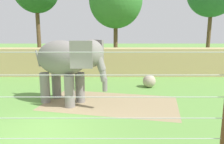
% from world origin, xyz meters
% --- Properties ---
extents(ground_plane, '(120.00, 120.00, 0.00)m').
position_xyz_m(ground_plane, '(0.00, 0.00, 0.00)').
color(ground_plane, '#609342').
extents(dirt_patch, '(7.34, 5.01, 0.01)m').
position_xyz_m(dirt_patch, '(2.43, 2.88, 0.00)').
color(dirt_patch, '#937F5B').
rests_on(dirt_patch, ground).
extents(embankment_wall, '(36.00, 1.80, 2.27)m').
position_xyz_m(embankment_wall, '(0.00, 10.31, 1.13)').
color(embankment_wall, tan).
rests_on(embankment_wall, ground).
extents(elephant, '(4.05, 3.00, 3.28)m').
position_xyz_m(elephant, '(0.23, 2.90, 2.17)').
color(elephant, gray).
rests_on(elephant, ground).
extents(enrichment_ball, '(0.85, 0.85, 0.85)m').
position_xyz_m(enrichment_ball, '(4.95, 6.11, 0.43)').
color(enrichment_ball, tan).
rests_on(enrichment_ball, ground).
extents(cable_fence, '(11.48, 0.28, 3.31)m').
position_xyz_m(cable_fence, '(0.00, -3.02, 1.67)').
color(cable_fence, brown).
rests_on(cable_fence, ground).
extents(tree_behind_wall, '(5.54, 5.54, 9.78)m').
position_xyz_m(tree_behind_wall, '(2.88, 15.59, 6.85)').
color(tree_behind_wall, brown).
rests_on(tree_behind_wall, ground).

